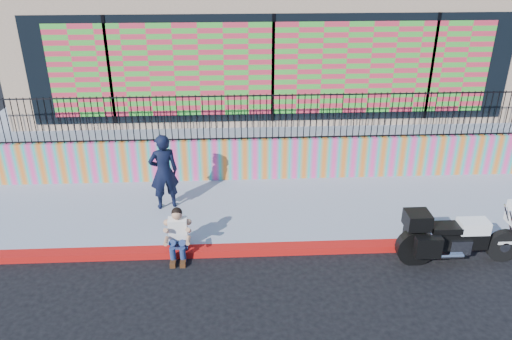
{
  "coord_description": "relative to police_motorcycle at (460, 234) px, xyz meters",
  "views": [
    {
      "loc": [
        -1.09,
        -8.67,
        6.0
      ],
      "look_at": [
        -0.59,
        1.2,
        1.34
      ],
      "focal_mm": 35.0,
      "sensor_mm": 36.0,
      "label": 1
    }
  ],
  "objects": [
    {
      "name": "storefront_building",
      "position": [
        -3.37,
        8.64,
        2.6
      ],
      "size": [
        14.0,
        8.06,
        4.0
      ],
      "color": "tan",
      "rests_on": "elevated_platform"
    },
    {
      "name": "red_curb",
      "position": [
        -3.37,
        0.51,
        -0.58
      ],
      "size": [
        16.0,
        0.3,
        0.15
      ],
      "primitive_type": "cube",
      "color": "red",
      "rests_on": "ground"
    },
    {
      "name": "seated_man",
      "position": [
        -5.6,
        0.42,
        -0.2
      ],
      "size": [
        0.54,
        0.71,
        1.06
      ],
      "color": "navy",
      "rests_on": "ground"
    },
    {
      "name": "elevated_platform",
      "position": [
        -3.37,
        8.86,
        -0.03
      ],
      "size": [
        16.0,
        10.0,
        1.25
      ],
      "primitive_type": "cube",
      "color": "#939EB1",
      "rests_on": "ground"
    },
    {
      "name": "ground",
      "position": [
        -3.37,
        0.51,
        -0.65
      ],
      "size": [
        90.0,
        90.0,
        0.0
      ],
      "primitive_type": "plane",
      "color": "black",
      "rests_on": "ground"
    },
    {
      "name": "metal_fence",
      "position": [
        -3.37,
        3.76,
        1.2
      ],
      "size": [
        15.8,
        0.04,
        1.2
      ],
      "primitive_type": null,
      "color": "black",
      "rests_on": "mural_wall"
    },
    {
      "name": "police_motorcycle",
      "position": [
        0.0,
        0.0,
        0.0
      ],
      "size": [
        2.5,
        0.83,
        1.56
      ],
      "color": "black",
      "rests_on": "ground"
    },
    {
      "name": "police_officer",
      "position": [
        -6.06,
        2.31,
        0.41
      ],
      "size": [
        0.77,
        0.62,
        1.83
      ],
      "primitive_type": "imported",
      "rotation": [
        0.0,
        0.0,
        3.44
      ],
      "color": "black",
      "rests_on": "sidewalk"
    },
    {
      "name": "mural_wall",
      "position": [
        -3.37,
        3.76,
        0.05
      ],
      "size": [
        16.0,
        0.2,
        1.1
      ],
      "primitive_type": "cube",
      "color": "#F44091",
      "rests_on": "sidewalk"
    },
    {
      "name": "sidewalk",
      "position": [
        -3.37,
        2.16,
        -0.58
      ],
      "size": [
        16.0,
        3.0,
        0.15
      ],
      "primitive_type": "cube",
      "color": "#939EB1",
      "rests_on": "ground"
    }
  ]
}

